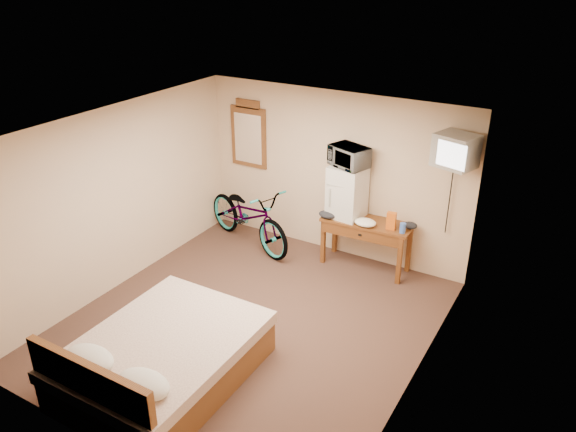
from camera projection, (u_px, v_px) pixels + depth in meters
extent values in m
plane|color=#412A20|center=(250.00, 323.00, 7.07)|extent=(4.60, 4.60, 0.00)
plane|color=silver|center=(243.00, 131.00, 6.01)|extent=(4.60, 4.60, 0.00)
cube|color=beige|center=(334.00, 174.00, 8.34)|extent=(4.20, 0.04, 2.50)
cube|color=beige|center=(94.00, 342.00, 4.75)|extent=(4.20, 0.04, 2.50)
cube|color=beige|center=(117.00, 199.00, 7.50)|extent=(0.04, 4.60, 2.50)
cube|color=beige|center=(421.00, 284.00, 5.58)|extent=(0.04, 4.60, 2.50)
cube|color=beige|center=(328.00, 194.00, 8.51)|extent=(0.08, 0.01, 0.13)
cube|color=brown|center=(367.00, 222.00, 8.05)|extent=(1.31, 0.56, 0.04)
cube|color=brown|center=(323.00, 241.00, 8.32)|extent=(0.06, 0.06, 0.71)
cube|color=brown|center=(399.00, 261.00, 7.78)|extent=(0.06, 0.06, 0.71)
cube|color=brown|center=(335.00, 231.00, 8.63)|extent=(0.06, 0.06, 0.71)
cube|color=brown|center=(409.00, 249.00, 8.09)|extent=(0.06, 0.06, 0.71)
cube|color=brown|center=(360.00, 234.00, 7.92)|extent=(1.17, 0.10, 0.16)
cube|color=black|center=(360.00, 235.00, 7.91)|extent=(0.05, 0.02, 0.03)
cube|color=silver|center=(347.00, 192.00, 8.03)|extent=(0.51, 0.49, 0.77)
cube|color=#A9A9A3|center=(341.00, 187.00, 7.79)|extent=(0.47, 0.01, 0.00)
cylinder|color=#A9A9A3|center=(329.00, 198.00, 7.95)|extent=(0.02, 0.02, 0.28)
imported|color=silver|center=(349.00, 156.00, 7.81)|extent=(0.63, 0.53, 0.30)
cube|color=#D85C13|center=(391.00, 221.00, 7.75)|extent=(0.13, 0.08, 0.25)
cylinder|color=#3E6AD4|center=(403.00, 228.00, 7.67)|extent=(0.08, 0.08, 0.15)
ellipsoid|color=white|center=(365.00, 222.00, 7.88)|extent=(0.31, 0.24, 0.10)
ellipsoid|color=black|center=(328.00, 215.00, 8.12)|extent=(0.27, 0.20, 0.10)
ellipsoid|color=black|center=(410.00, 225.00, 7.81)|extent=(0.20, 0.16, 0.09)
cube|color=black|center=(460.00, 152.00, 7.23)|extent=(0.14, 0.02, 0.14)
cylinder|color=black|center=(459.00, 153.00, 7.19)|extent=(0.05, 0.30, 0.05)
cube|color=#A9A9A3|center=(456.00, 151.00, 6.98)|extent=(0.58, 0.53, 0.42)
cube|color=white|center=(451.00, 155.00, 6.82)|extent=(0.38, 0.13, 0.32)
cube|color=black|center=(460.00, 146.00, 7.14)|extent=(0.29, 0.10, 0.26)
cube|color=brown|center=(249.00, 137.00, 8.85)|extent=(0.64, 0.04, 0.96)
cube|color=brown|center=(248.00, 104.00, 8.63)|extent=(0.42, 0.04, 0.14)
cube|color=white|center=(248.00, 139.00, 8.85)|extent=(0.50, 0.01, 0.79)
imported|color=black|center=(249.00, 215.00, 8.80)|extent=(2.03, 1.26, 1.01)
cube|color=brown|center=(165.00, 363.00, 6.08)|extent=(1.56, 2.07, 0.40)
cube|color=beige|center=(163.00, 345.00, 5.97)|extent=(1.60, 2.11, 0.14)
cube|color=brown|center=(91.00, 393.00, 5.18)|extent=(1.55, 0.08, 0.70)
ellipsoid|color=silver|center=(90.00, 358.00, 5.57)|extent=(0.57, 0.35, 0.20)
ellipsoid|color=silver|center=(144.00, 384.00, 5.24)|extent=(0.57, 0.35, 0.20)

